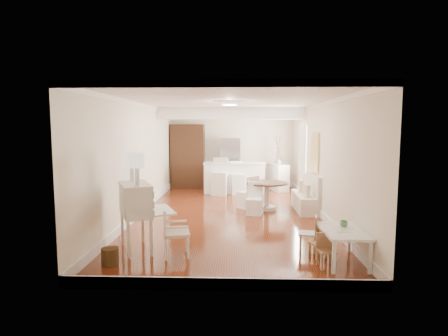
# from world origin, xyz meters

# --- Properties ---
(room) EXTENTS (9.00, 9.04, 2.82)m
(room) POSITION_xyz_m (0.04, 0.32, 1.98)
(room) COLOR maroon
(room) RESTS_ON ground
(secretary_bureau) EXTENTS (1.26, 1.27, 1.22)m
(secretary_bureau) POSITION_xyz_m (-1.62, -2.85, 0.61)
(secretary_bureau) COLOR silver
(secretary_bureau) RESTS_ON ground
(gustavian_armchair) EXTENTS (0.56, 0.56, 0.83)m
(gustavian_armchair) POSITION_xyz_m (-0.85, -3.14, 0.41)
(gustavian_armchair) COLOR white
(gustavian_armchair) RESTS_ON ground
(wicker_basket) EXTENTS (0.35, 0.35, 0.28)m
(wicker_basket) POSITION_xyz_m (-1.85, -3.60, 0.14)
(wicker_basket) COLOR #482F16
(wicker_basket) RESTS_ON ground
(kids_table) EXTENTS (0.68, 1.10, 0.54)m
(kids_table) POSITION_xyz_m (1.90, -3.35, 0.27)
(kids_table) COLOR white
(kids_table) RESTS_ON ground
(kids_chair_a) EXTENTS (0.32, 0.32, 0.51)m
(kids_chair_a) POSITION_xyz_m (1.55, -3.14, 0.25)
(kids_chair_a) COLOR #A37E4A
(kids_chair_a) RESTS_ON ground
(kids_chair_b) EXTENTS (0.37, 0.37, 0.66)m
(kids_chair_b) POSITION_xyz_m (1.44, -2.80, 0.33)
(kids_chair_b) COLOR tan
(kids_chair_b) RESTS_ON ground
(kids_chair_c) EXTENTS (0.29, 0.29, 0.54)m
(kids_chair_c) POSITION_xyz_m (1.59, -3.59, 0.27)
(kids_chair_c) COLOR #A5734B
(kids_chair_c) RESTS_ON ground
(banquette) EXTENTS (0.52, 1.60, 0.98)m
(banquette) POSITION_xyz_m (1.99, 0.50, 0.49)
(banquette) COLOR silver
(banquette) RESTS_ON ground
(dining_table) EXTENTS (1.32, 1.32, 0.75)m
(dining_table) POSITION_xyz_m (0.98, 0.52, 0.37)
(dining_table) COLOR #462A16
(dining_table) RESTS_ON ground
(slip_chair_near) EXTENTS (0.46, 0.47, 0.81)m
(slip_chair_near) POSITION_xyz_m (0.63, -0.03, 0.41)
(slip_chair_near) COLOR white
(slip_chair_near) RESTS_ON ground
(slip_chair_far) EXTENTS (0.61, 0.61, 0.90)m
(slip_chair_far) POSITION_xyz_m (0.48, 0.70, 0.45)
(slip_chair_far) COLOR white
(slip_chair_far) RESTS_ON ground
(breakfast_counter) EXTENTS (2.05, 0.65, 1.03)m
(breakfast_counter) POSITION_xyz_m (0.10, 3.10, 0.52)
(breakfast_counter) COLOR white
(breakfast_counter) RESTS_ON ground
(bar_stool_left) EXTENTS (0.54, 0.54, 1.20)m
(bar_stool_left) POSITION_xyz_m (-0.38, 2.67, 0.60)
(bar_stool_left) COLOR silver
(bar_stool_left) RESTS_ON ground
(bar_stool_right) EXTENTS (0.51, 0.51, 1.08)m
(bar_stool_right) POSITION_xyz_m (0.20, 2.81, 0.54)
(bar_stool_right) COLOR silver
(bar_stool_right) RESTS_ON ground
(pantry_cabinet) EXTENTS (1.20, 0.60, 2.30)m
(pantry_cabinet) POSITION_xyz_m (-1.60, 4.18, 1.15)
(pantry_cabinet) COLOR #381E11
(pantry_cabinet) RESTS_ON ground
(fridge) EXTENTS (0.75, 0.65, 1.80)m
(fridge) POSITION_xyz_m (0.30, 4.15, 0.90)
(fridge) COLOR silver
(fridge) RESTS_ON ground
(sideboard) EXTENTS (0.73, 1.05, 0.92)m
(sideboard) POSITION_xyz_m (1.61, 3.69, 0.46)
(sideboard) COLOR silver
(sideboard) RESTS_ON ground
(pencil_cup) EXTENTS (0.13, 0.13, 0.10)m
(pencil_cup) POSITION_xyz_m (1.96, -3.17, 0.59)
(pencil_cup) COLOR #56945C
(pencil_cup) RESTS_ON kids_table
(branch_vase) EXTENTS (0.21, 0.21, 0.18)m
(branch_vase) POSITION_xyz_m (1.66, 3.68, 1.01)
(branch_vase) COLOR silver
(branch_vase) RESTS_ON sideboard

